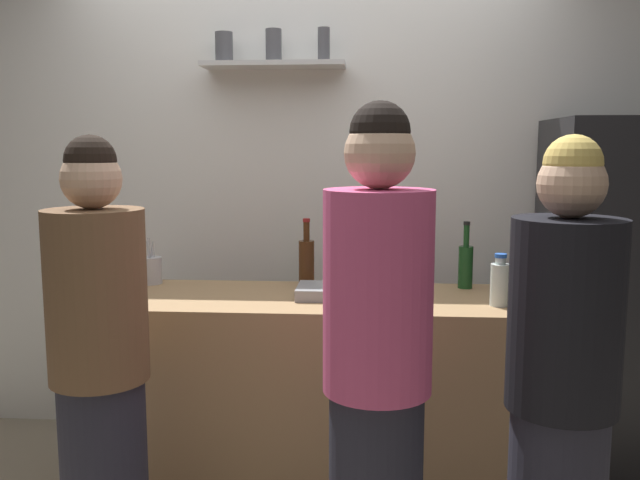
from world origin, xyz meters
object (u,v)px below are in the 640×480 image
object	(u,v)px
person_pink_top	(377,377)
person_blonde	(561,398)
water_bottle_plastic	(500,283)
wine_bottle_amber_glass	(307,261)
refrigerator	(610,298)
utensil_holder	(151,270)
wine_bottle_green_glass	(466,264)
baking_pan	(336,292)
person_brown_jacket	(100,370)

from	to	relation	value
person_pink_top	person_blonde	xyz separation A→B (m)	(0.57, 0.01, -0.06)
water_bottle_plastic	person_blonde	bearing A→B (deg)	-85.47
wine_bottle_amber_glass	refrigerator	bearing A→B (deg)	3.67
utensil_holder	person_blonde	distance (m)	1.96
utensil_holder	wine_bottle_green_glass	distance (m)	1.49
baking_pan	utensil_holder	size ratio (longest dim) A/B	1.52
utensil_holder	wine_bottle_green_glass	world-z (taller)	wine_bottle_green_glass
baking_pan	person_blonde	world-z (taller)	person_blonde
baking_pan	wine_bottle_amber_glass	size ratio (longest dim) A/B	1.06
utensil_holder	person_brown_jacket	xyz separation A→B (m)	(0.11, -0.91, -0.18)
person_blonde	person_brown_jacket	bearing A→B (deg)	162.71
wine_bottle_green_glass	water_bottle_plastic	bearing A→B (deg)	-75.42
baking_pan	person_brown_jacket	size ratio (longest dim) A/B	0.21
person_brown_jacket	person_blonde	distance (m)	1.53
person_blonde	water_bottle_plastic	bearing A→B (deg)	82.77
baking_pan	person_pink_top	world-z (taller)	person_pink_top
person_pink_top	person_blonde	size ratio (longest dim) A/B	1.06
person_brown_jacket	person_pink_top	bearing A→B (deg)	9.73
person_pink_top	wine_bottle_green_glass	bearing A→B (deg)	119.87
wine_bottle_green_glass	person_brown_jacket	world-z (taller)	person_brown_jacket
person_brown_jacket	wine_bottle_green_glass	bearing A→B (deg)	52.82
utensil_holder	person_pink_top	xyz separation A→B (m)	(1.07, -1.07, -0.13)
baking_pan	water_bottle_plastic	bearing A→B (deg)	-9.24
baking_pan	wine_bottle_amber_glass	distance (m)	0.30
person_blonde	refrigerator	bearing A→B (deg)	53.05
baking_pan	wine_bottle_amber_glass	xyz separation A→B (m)	(-0.15, 0.24, 0.09)
utensil_holder	person_brown_jacket	bearing A→B (deg)	-82.84
wine_bottle_green_glass	person_blonde	bearing A→B (deg)	-82.13
water_bottle_plastic	baking_pan	bearing A→B (deg)	170.76
baking_pan	person_pink_top	size ratio (longest dim) A/B	0.20
refrigerator	water_bottle_plastic	bearing A→B (deg)	-143.71
utensil_holder	wine_bottle_amber_glass	size ratio (longest dim) A/B	0.70
utensil_holder	person_blonde	xyz separation A→B (m)	(1.64, -1.06, -0.19)
wine_bottle_amber_glass	water_bottle_plastic	distance (m)	0.90
refrigerator	wine_bottle_amber_glass	bearing A→B (deg)	-176.33
person_blonde	person_pink_top	bearing A→B (deg)	169.22
wine_bottle_amber_glass	baking_pan	bearing A→B (deg)	-57.75
baking_pan	person_blonde	xyz separation A→B (m)	(0.74, -0.83, -0.15)
refrigerator	baking_pan	size ratio (longest dim) A/B	4.95
wine_bottle_amber_glass	water_bottle_plastic	xyz separation A→B (m)	(0.83, -0.35, -0.02)
wine_bottle_green_glass	wine_bottle_amber_glass	xyz separation A→B (m)	(-0.74, 0.00, 0.01)
wine_bottle_green_glass	water_bottle_plastic	size ratio (longest dim) A/B	1.43
wine_bottle_amber_glass	person_brown_jacket	bearing A→B (deg)	-124.50
wine_bottle_amber_glass	person_pink_top	xyz separation A→B (m)	(0.32, -1.08, -0.18)
refrigerator	water_bottle_plastic	distance (m)	0.77
baking_pan	person_blonde	bearing A→B (deg)	-48.42
wine_bottle_green_glass	person_pink_top	world-z (taller)	person_pink_top
wine_bottle_green_glass	water_bottle_plastic	xyz separation A→B (m)	(0.09, -0.35, -0.02)
person_pink_top	person_brown_jacket	bearing A→B (deg)	-138.15
baking_pan	wine_bottle_green_glass	distance (m)	0.64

